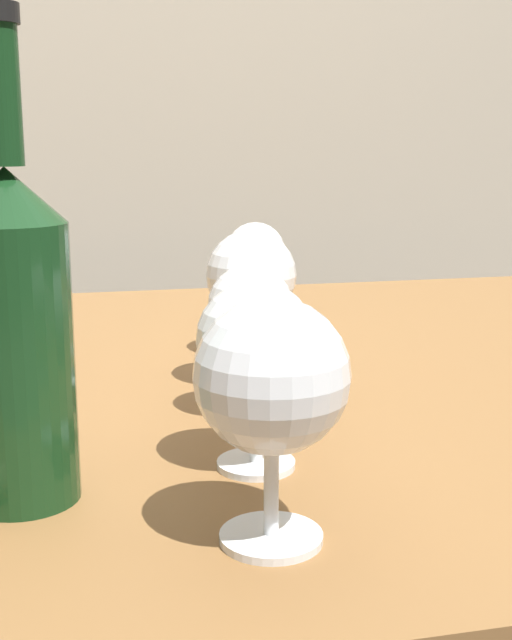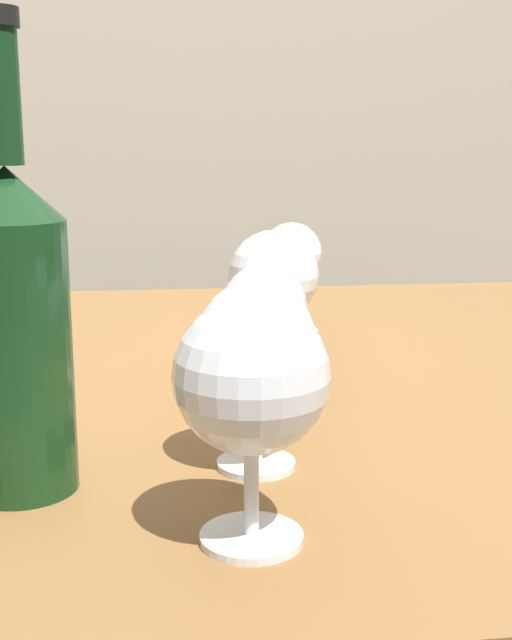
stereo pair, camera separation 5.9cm
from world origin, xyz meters
name	(u,v)px [view 2 (the right image)]	position (x,y,z in m)	size (l,w,h in m)	color
dining_table	(211,445)	(0.00, 0.00, 0.65)	(1.35, 0.98, 0.73)	brown
wine_glass_port	(257,382)	(0.00, -0.38, 0.83)	(0.09, 0.09, 0.15)	white
wine_glass_pinot	(256,343)	(0.02, -0.26, 0.82)	(0.09, 0.09, 0.14)	white
wine_glass_merlot	(264,311)	(0.04, -0.15, 0.82)	(0.07, 0.07, 0.13)	white
wine_glass_rose	(273,278)	(0.06, -0.06, 0.84)	(0.09, 0.09, 0.15)	white
wine_glass_white	(281,276)	(0.08, 0.06, 0.82)	(0.08, 0.08, 0.13)	white
wine_glass_amber	(292,257)	(0.11, 0.16, 0.83)	(0.07, 0.07, 0.14)	white
wine_bottle	(14,321)	(-0.15, -0.28, 0.85)	(0.07, 0.07, 0.31)	#143819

